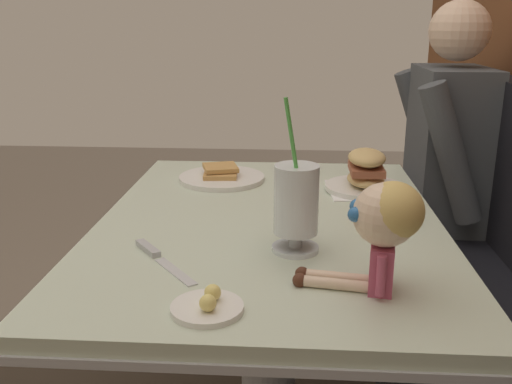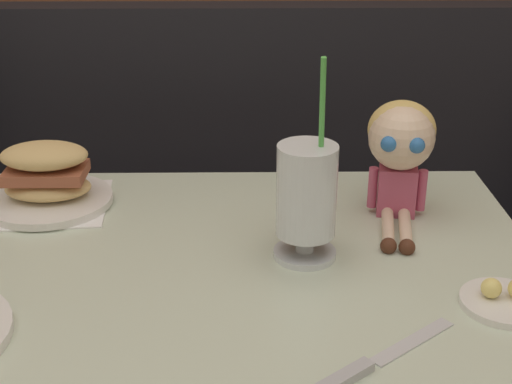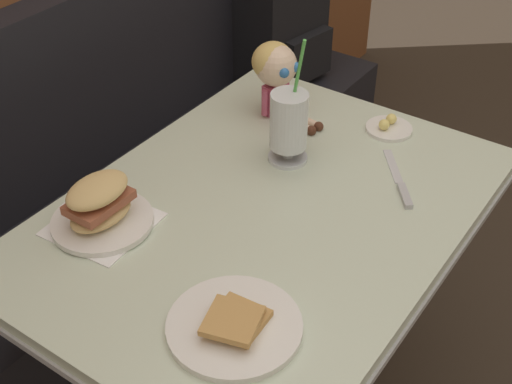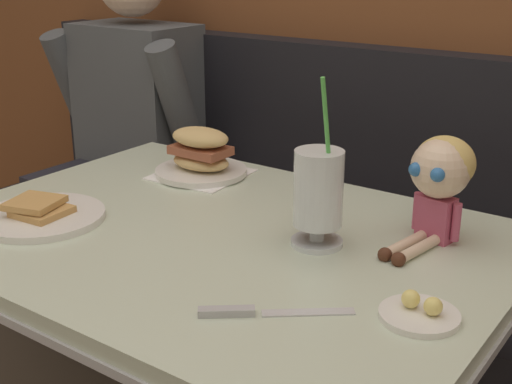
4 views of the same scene
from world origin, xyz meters
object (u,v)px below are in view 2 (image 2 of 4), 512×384
butter_knife (364,367)px  milkshake_glass (306,197)px  butter_saucer (504,299)px  seated_doll (401,143)px  sandwich_plate (47,181)px

butter_knife → milkshake_glass: bearing=100.0°
butter_knife → butter_saucer: bearing=33.2°
butter_knife → seated_doll: seated_doll is taller
milkshake_glass → butter_saucer: size_ratio=2.63×
butter_saucer → seated_doll: seated_doll is taller
milkshake_glass → seated_doll: milkshake_glass is taller
sandwich_plate → butter_saucer: size_ratio=1.83×
sandwich_plate → butter_saucer: 0.77m
sandwich_plate → milkshake_glass: bearing=-23.7°
butter_saucer → seated_doll: (-0.09, 0.29, 0.12)m
seated_doll → sandwich_plate: bearing=175.9°
milkshake_glass → butter_saucer: (0.26, -0.14, -0.09)m
milkshake_glass → butter_knife: size_ratio=1.61×
milkshake_glass → butter_saucer: 0.31m
milkshake_glass → butter_saucer: bearing=-28.5°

